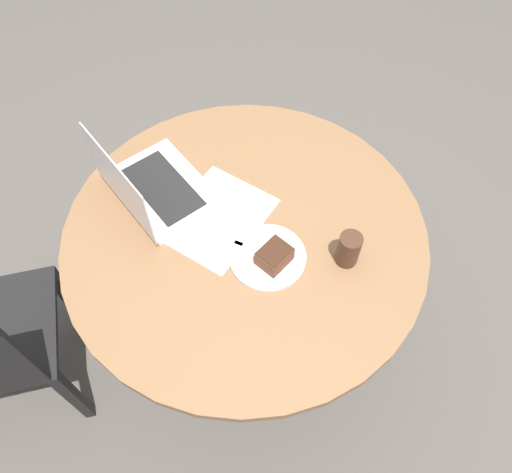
{
  "coord_description": "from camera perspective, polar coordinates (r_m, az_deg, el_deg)",
  "views": [
    {
      "loc": [
        -0.81,
        -0.2,
        1.99
      ],
      "look_at": [
        -0.04,
        -0.04,
        0.79
      ],
      "focal_mm": 35.0,
      "sensor_mm": 36.0,
      "label": 1
    }
  ],
  "objects": [
    {
      "name": "coffee_glass",
      "position": [
        1.42,
        10.54,
        -1.44
      ],
      "size": [
        0.07,
        0.07,
        0.11
      ],
      "color": "#3D2619",
      "rests_on": "dining_table"
    },
    {
      "name": "paper_document",
      "position": [
        1.53,
        -4.49,
        2.2
      ],
      "size": [
        0.39,
        0.36,
        0.0
      ],
      "rotation": [
        0.0,
        0.0,
        -0.37
      ],
      "color": "white",
      "rests_on": "dining_table"
    },
    {
      "name": "ground_plane",
      "position": [
        2.16,
        -0.91,
        -10.54
      ],
      "size": [
        12.0,
        12.0,
        0.0
      ],
      "primitive_type": "plane",
      "color": "#4C4742"
    },
    {
      "name": "fork",
      "position": [
        1.44,
        -0.09,
        -1.52
      ],
      "size": [
        0.05,
        0.17,
        0.0
      ],
      "rotation": [
        0.0,
        0.0,
        7.64
      ],
      "color": "silver",
      "rests_on": "plate"
    },
    {
      "name": "plate",
      "position": [
        1.44,
        1.34,
        -2.34
      ],
      "size": [
        0.22,
        0.22,
        0.01
      ],
      "color": "silver",
      "rests_on": "dining_table"
    },
    {
      "name": "laptop",
      "position": [
        1.57,
        -11.75,
        5.5
      ],
      "size": [
        0.41,
        0.43,
        0.24
      ],
      "rotation": [
        0.0,
        0.0,
        4.01
      ],
      "color": "silver",
      "rests_on": "dining_table"
    },
    {
      "name": "cake_slice",
      "position": [
        1.4,
        2.11,
        -2.24
      ],
      "size": [
        0.12,
        0.11,
        0.06
      ],
      "rotation": [
        0.0,
        0.0,
        2.61
      ],
      "color": "brown",
      "rests_on": "plate"
    },
    {
      "name": "dining_table",
      "position": [
        1.6,
        -1.21,
        -1.69
      ],
      "size": [
        1.1,
        1.1,
        0.75
      ],
      "color": "brown",
      "rests_on": "ground_plane"
    }
  ]
}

